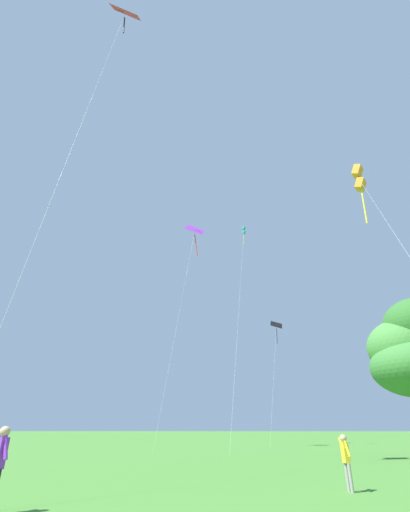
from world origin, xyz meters
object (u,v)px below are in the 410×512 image
Objects in this scene: kite_orange_box at (359,180)px; kite_red_high at (123,20)px; kite_purple_streamer at (195,237)px; person_in_blue_jacket at (346,457)px; kite_black_large at (276,330)px; kite_teal_box at (244,233)px.

kite_orange_box is 20.82m from kite_red_high.
person_in_blue_jacket is (6.42, -23.79, -20.93)m from kite_purple_streamer.
kite_orange_box reaches higher than kite_black_large.
kite_orange_box is 0.77× the size of kite_teal_box.
kite_purple_streamer is at bearing -136.45° from kite_black_large.
kite_teal_box is at bearing 68.13° from kite_red_high.
kite_teal_box is at bearing -126.33° from kite_black_large.
kite_red_high is at bearing 164.73° from person_in_blue_jacket.
person_in_blue_jacket is at bearing -15.27° from kite_red_high.
kite_orange_box is 21.05m from kite_teal_box.
person_in_blue_jacket is at bearing -74.89° from kite_purple_streamer.
kite_purple_streamer reaches higher than kite_black_large.
kite_teal_box reaches higher than kite_purple_streamer.
person_in_blue_jacket is at bearing -96.36° from kite_black_large.
kite_teal_box is at bearing 34.18° from kite_purple_streamer.
kite_red_high is (-14.12, -30.60, 15.15)m from kite_black_large.
kite_orange_box is at bearing -82.80° from kite_black_large.
kite_red_high reaches higher than kite_teal_box.
kite_orange_box is 20.84m from person_in_blue_jacket.
kite_red_high reaches higher than kite_black_large.
kite_orange_box is at bearing 19.94° from kite_red_high.
kite_black_large is at bearing 43.55° from kite_purple_streamer.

